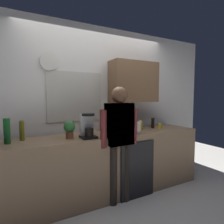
{
  "coord_description": "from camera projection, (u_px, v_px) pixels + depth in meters",
  "views": [
    {
      "loc": [
        -1.31,
        -2.22,
        1.47
      ],
      "look_at": [
        0.02,
        0.25,
        1.24
      ],
      "focal_mm": 30.86,
      "sensor_mm": 36.0,
      "label": 1
    }
  ],
  "objects": [
    {
      "name": "dish_soap",
      "position": [
        141.0,
        126.0,
        3.15
      ],
      "size": [
        0.06,
        0.06,
        0.18
      ],
      "color": "yellow",
      "rests_on": "kitchen_counter"
    },
    {
      "name": "bottle_green_wine",
      "position": [
        7.0,
        131.0,
        2.25
      ],
      "size": [
        0.07,
        0.07,
        0.3
      ],
      "primitive_type": "cylinder",
      "color": "#195923",
      "rests_on": "kitchen_counter"
    },
    {
      "name": "mixing_bowl",
      "position": [
        111.0,
        128.0,
        3.13
      ],
      "size": [
        0.22,
        0.22,
        0.08
      ],
      "primitive_type": "cylinder",
      "color": "orange",
      "rests_on": "kitchen_counter"
    },
    {
      "name": "potted_plant",
      "position": [
        69.0,
        129.0,
        2.54
      ],
      "size": [
        0.15,
        0.15,
        0.23
      ],
      "color": "#9E5638",
      "rests_on": "kitchen_counter"
    },
    {
      "name": "kitchen_counter",
      "position": [
        109.0,
        163.0,
        2.91
      ],
      "size": [
        3.03,
        0.64,
        0.92
      ],
      "primitive_type": "cube",
      "color": "#937251",
      "rests_on": "ground_plane"
    },
    {
      "name": "coffee_maker",
      "position": [
        88.0,
        127.0,
        2.58
      ],
      "size": [
        0.2,
        0.2,
        0.33
      ],
      "color": "black",
      "rests_on": "kitchen_counter"
    },
    {
      "name": "person_at_sink",
      "position": [
        119.0,
        135.0,
        2.61
      ],
      "size": [
        0.57,
        0.22,
        1.6
      ],
      "rotation": [
        0.0,
        0.0,
        -0.23
      ],
      "color": "#3F4766",
      "rests_on": "ground_plane"
    },
    {
      "name": "cup_yellow_cup",
      "position": [
        160.0,
        126.0,
        3.33
      ],
      "size": [
        0.07,
        0.07,
        0.09
      ],
      "primitive_type": "cylinder",
      "color": "yellow",
      "rests_on": "kitchen_counter"
    },
    {
      "name": "bottle_dark_sauce",
      "position": [
        153.0,
        123.0,
        3.37
      ],
      "size": [
        0.06,
        0.06,
        0.18
      ],
      "primitive_type": "cylinder",
      "color": "black",
      "rests_on": "kitchen_counter"
    },
    {
      "name": "back_wall_assembly",
      "position": [
        102.0,
        103.0,
        3.22
      ],
      "size": [
        4.63,
        0.42,
        2.6
      ],
      "color": "white",
      "rests_on": "ground_plane"
    },
    {
      "name": "cup_terracotta_mug",
      "position": [
        88.0,
        130.0,
        2.91
      ],
      "size": [
        0.08,
        0.08,
        0.09
      ],
      "primitive_type": "cylinder",
      "color": "#B26647",
      "rests_on": "kitchen_counter"
    },
    {
      "name": "ground_plane",
      "position": [
        119.0,
        202.0,
        2.68
      ],
      "size": [
        8.0,
        8.0,
        0.0
      ],
      "primitive_type": "plane",
      "color": "silver"
    },
    {
      "name": "storage_canister",
      "position": [
        136.0,
        128.0,
        2.88
      ],
      "size": [
        0.14,
        0.14,
        0.17
      ],
      "primitive_type": "cylinder",
      "color": "silver",
      "rests_on": "kitchen_counter"
    },
    {
      "name": "person_guest",
      "position": [
        119.0,
        135.0,
        2.61
      ],
      "size": [
        0.57,
        0.22,
        1.6
      ],
      "rotation": [
        0.0,
        0.0,
        2.86
      ],
      "color": "brown",
      "rests_on": "ground_plane"
    },
    {
      "name": "dishwasher_panel",
      "position": [
        138.0,
        170.0,
        2.76
      ],
      "size": [
        0.56,
        0.02,
        0.82
      ],
      "primitive_type": "cube",
      "color": "black",
      "rests_on": "ground_plane"
    },
    {
      "name": "bottle_olive_oil",
      "position": [
        22.0,
        131.0,
        2.42
      ],
      "size": [
        0.06,
        0.06,
        0.25
      ],
      "primitive_type": "cylinder",
      "color": "olive",
      "rests_on": "kitchen_counter"
    }
  ]
}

